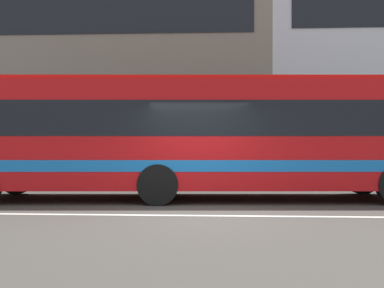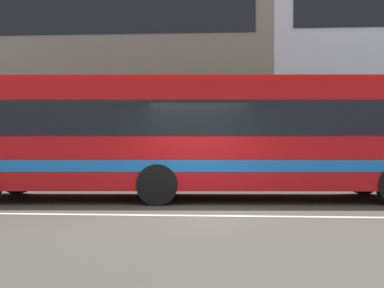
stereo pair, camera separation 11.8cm
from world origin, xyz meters
TOP-DOWN VIEW (x-y plane):
  - ground_plane at (0.00, 0.00)m, footprint 160.00×160.00m
  - lane_centre_line at (0.00, 0.00)m, footprint 60.00×0.16m
  - hedge_row_far at (3.54, 6.79)m, footprint 17.73×1.10m
  - apartment_block_left at (-7.24, 15.80)m, footprint 20.03×10.69m
  - transit_bus at (-0.37, 2.69)m, footprint 12.23×3.22m

SIDE VIEW (x-z plane):
  - ground_plane at x=0.00m, z-range 0.00..0.00m
  - lane_centre_line at x=0.00m, z-range 0.00..0.01m
  - hedge_row_far at x=3.54m, z-range 0.00..0.87m
  - transit_bus at x=-0.37m, z-range 0.17..3.35m
  - apartment_block_left at x=-7.24m, z-range 0.00..13.02m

